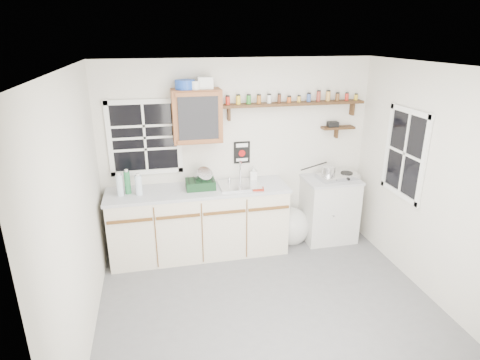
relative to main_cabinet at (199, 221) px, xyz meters
name	(u,v)px	position (x,y,z in m)	size (l,w,h in m)	color
room	(272,200)	(0.58, -1.30, 0.79)	(3.64, 3.24, 2.54)	#58585B
main_cabinet	(199,221)	(0.00, 0.00, 0.00)	(2.31, 0.63, 0.92)	beige
right_cabinet	(329,209)	(1.83, 0.03, -0.01)	(0.73, 0.57, 0.91)	beige
sink	(239,185)	(0.54, 0.01, 0.47)	(0.52, 0.44, 0.29)	silver
upper_cabinet	(197,116)	(0.03, 0.14, 1.36)	(0.60, 0.32, 0.65)	brown
upper_cabinet_clutter	(193,84)	(0.00, 0.14, 1.75)	(0.45, 0.24, 0.14)	#1940A6
spice_shelf	(293,103)	(1.30, 0.21, 1.47)	(1.91, 0.18, 0.35)	black
secondary_shelf	(336,127)	(1.94, 0.22, 1.12)	(0.45, 0.16, 0.24)	black
warning_sign	(242,152)	(0.63, 0.29, 0.82)	(0.22, 0.02, 0.30)	black
window_back	(145,138)	(-0.62, 0.29, 1.09)	(0.93, 0.03, 0.98)	black
window_right	(405,154)	(2.37, -0.75, 0.99)	(0.03, 0.78, 1.08)	black
water_bottles	(129,184)	(-0.84, -0.01, 0.60)	(0.30, 0.15, 0.31)	silver
dish_rack	(201,182)	(0.05, 0.02, 0.55)	(0.37, 0.28, 0.28)	black
soap_bottle	(253,173)	(0.76, 0.15, 0.56)	(0.09, 0.09, 0.20)	silver
rag	(258,189)	(0.74, -0.20, 0.47)	(0.14, 0.12, 0.02)	maroon
hotplate	(337,176)	(1.91, 0.01, 0.48)	(0.57, 0.35, 0.08)	silver
saucepan	(328,170)	(1.77, 0.01, 0.57)	(0.42, 0.30, 0.19)	silver
trash_bag	(291,226)	(1.29, 0.04, -0.23)	(0.47, 0.43, 0.54)	beige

